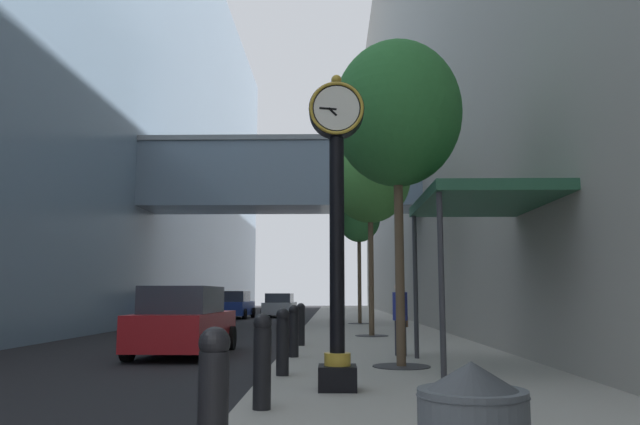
% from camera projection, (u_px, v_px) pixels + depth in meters
% --- Properties ---
extents(ground_plane, '(110.00, 110.00, 0.00)m').
position_uv_depth(ground_plane, '(306.00, 327.00, 28.53)').
color(ground_plane, black).
rests_on(ground_plane, ground).
extents(sidewalk_right, '(5.35, 80.00, 0.14)m').
position_uv_depth(sidewalk_right, '(361.00, 323.00, 31.46)').
color(sidewalk_right, '#9E998E').
rests_on(sidewalk_right, ground).
extents(building_block_left, '(22.50, 80.00, 26.67)m').
position_uv_depth(building_block_left, '(87.00, 78.00, 33.49)').
color(building_block_left, '#758EA8').
rests_on(building_block_left, ground).
extents(building_block_right, '(9.00, 80.00, 31.02)m').
position_uv_depth(building_block_right, '(489.00, 37.00, 33.38)').
color(building_block_right, gray).
rests_on(building_block_right, ground).
extents(street_clock, '(0.84, 0.55, 4.72)m').
position_uv_depth(street_clock, '(337.00, 212.00, 9.09)').
color(street_clock, black).
rests_on(street_clock, sidewalk_right).
extents(bollard_nearest, '(0.23, 0.23, 1.14)m').
position_uv_depth(bollard_nearest, '(213.00, 404.00, 4.33)').
color(bollard_nearest, black).
rests_on(bollard_nearest, sidewalk_right).
extents(bollard_second, '(0.23, 0.23, 1.14)m').
position_uv_depth(bollard_second, '(262.00, 359.00, 7.38)').
color(bollard_second, black).
rests_on(bollard_second, sidewalk_right).
extents(bollard_third, '(0.23, 0.23, 1.14)m').
position_uv_depth(bollard_third, '(283.00, 340.00, 10.43)').
color(bollard_third, black).
rests_on(bollard_third, sidewalk_right).
extents(bollard_fourth, '(0.23, 0.23, 1.14)m').
position_uv_depth(bollard_fourth, '(294.00, 330.00, 13.48)').
color(bollard_fourth, black).
rests_on(bollard_fourth, sidewalk_right).
extents(bollard_fifth, '(0.23, 0.23, 1.14)m').
position_uv_depth(bollard_fifth, '(301.00, 323.00, 16.53)').
color(bollard_fifth, black).
rests_on(bollard_fifth, sidewalk_right).
extents(street_tree_near, '(2.58, 2.58, 6.47)m').
position_uv_depth(street_tree_near, '(397.00, 115.00, 12.27)').
color(street_tree_near, '#333335').
rests_on(street_tree_near, sidewalk_right).
extents(street_tree_mid_near, '(2.79, 2.79, 6.99)m').
position_uv_depth(street_tree_mid_near, '(370.00, 177.00, 20.94)').
color(street_tree_mid_near, '#333335').
rests_on(street_tree_mid_near, sidewalk_right).
extents(street_tree_mid_far, '(2.05, 2.05, 6.23)m').
position_uv_depth(street_tree_mid_far, '(359.00, 219.00, 29.51)').
color(street_tree_mid_far, '#333335').
rests_on(street_tree_mid_far, sidewalk_right).
extents(pedestrian_walking, '(0.45, 0.52, 1.66)m').
position_uv_depth(pedestrian_walking, '(400.00, 316.00, 13.88)').
color(pedestrian_walking, '#23232D').
rests_on(pedestrian_walking, sidewalk_right).
extents(storefront_awning, '(2.40, 3.60, 3.30)m').
position_uv_depth(storefront_awning, '(480.00, 203.00, 11.97)').
color(storefront_awning, '#235138').
rests_on(storefront_awning, sidewalk_right).
extents(car_silver_near, '(2.21, 4.65, 1.58)m').
position_uv_depth(car_silver_near, '(280.00, 305.00, 41.16)').
color(car_silver_near, '#B7BABF').
rests_on(car_silver_near, ground).
extents(car_red_mid, '(2.08, 4.53, 1.71)m').
position_uv_depth(car_red_mid, '(184.00, 322.00, 15.34)').
color(car_red_mid, '#AD191E').
rests_on(car_red_mid, ground).
extents(car_blue_far, '(2.10, 4.61, 1.72)m').
position_uv_depth(car_blue_far, '(235.00, 305.00, 38.88)').
color(car_blue_far, navy).
rests_on(car_blue_far, ground).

